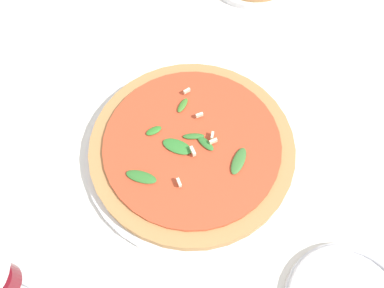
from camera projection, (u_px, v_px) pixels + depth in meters
name	position (u px, v px, depth m)	size (l,w,h in m)	color
ground_plane	(167.00, 169.00, 0.58)	(6.00, 6.00, 0.00)	silver
pizza_arugula_main	(192.00, 148.00, 0.58)	(0.33, 0.33, 0.05)	white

